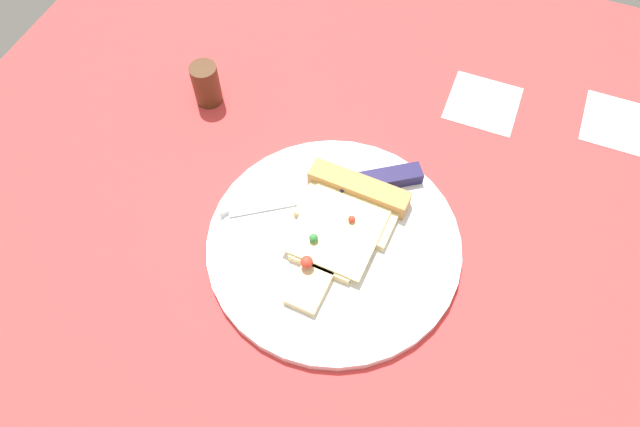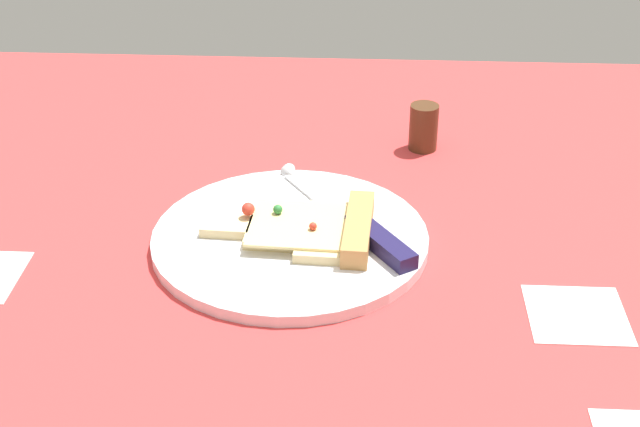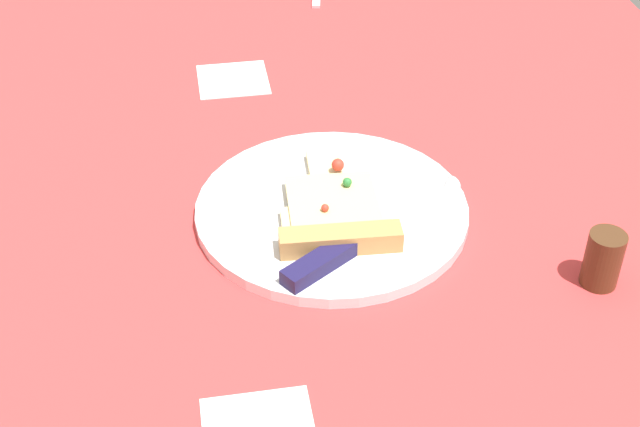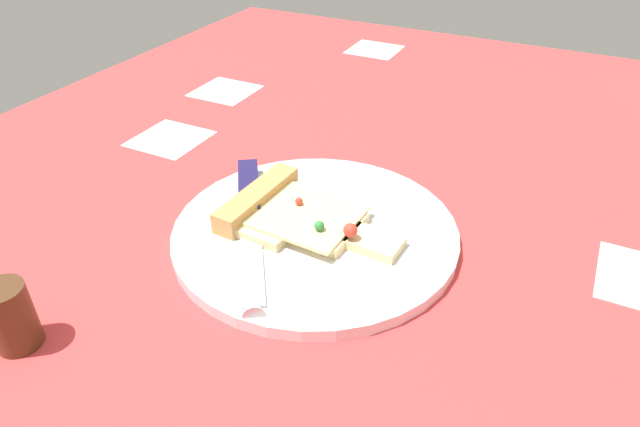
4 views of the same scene
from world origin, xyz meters
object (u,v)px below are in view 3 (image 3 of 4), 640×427
at_px(knife, 359,240).
at_px(pizza_slice, 335,215).
at_px(plate, 332,210).
at_px(pepper_shaker, 603,259).

bearing_deg(knife, pizza_slice, 168.36).
height_order(plate, pepper_shaker, pepper_shaker).
bearing_deg(plate, knife, -166.85).
distance_m(pizza_slice, knife, 0.04).
height_order(plate, pizza_slice, pizza_slice).
xyz_separation_m(plate, pizza_slice, (-0.03, 0.00, 0.01)).
xyz_separation_m(pizza_slice, knife, (-0.04, -0.02, -0.00)).
xyz_separation_m(plate, pepper_shaker, (-0.15, -0.23, 0.02)).
distance_m(plate, pepper_shaker, 0.28).
bearing_deg(pizza_slice, knife, -64.57).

